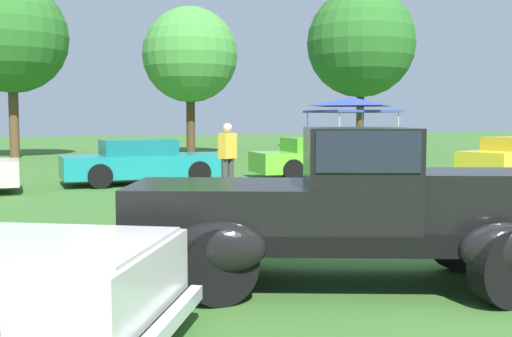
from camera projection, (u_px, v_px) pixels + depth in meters
ground_plane at (411, 280)px, 6.83m from camera, size 120.00×120.00×0.00m
feature_pickup_truck at (349, 205)px, 6.54m from camera, size 4.78×3.18×1.70m
show_car_teal at (143, 162)px, 16.89m from camera, size 4.43×1.74×1.22m
show_car_lime at (321, 158)px, 18.61m from camera, size 4.30×2.00×1.22m
spectator_by_row at (228, 156)px, 14.41m from camera, size 0.47×0.40×1.69m
canopy_tent_left_field at (352, 104)px, 26.08m from camera, size 3.10×3.10×2.71m
treeline_mid_left at (11, 37)px, 27.77m from camera, size 5.09×5.09×8.04m
treeline_center at (190, 55)px, 30.63m from camera, size 4.76×4.76×7.36m
treeline_mid_right at (361, 43)px, 34.95m from camera, size 6.18×6.18×9.19m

